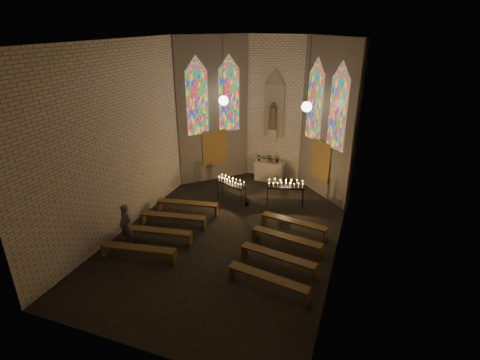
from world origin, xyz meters
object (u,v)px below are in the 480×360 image
at_px(votive_stand_left, 231,183).
at_px(altar, 269,171).
at_px(visitor, 126,225).
at_px(votive_stand_right, 286,185).
at_px(aisle_flower_pot, 247,202).

bearing_deg(votive_stand_left, altar, 95.29).
bearing_deg(votive_stand_left, visitor, -95.42).
bearing_deg(votive_stand_right, altar, 104.35).
bearing_deg(altar, aisle_flower_pot, -92.59).
height_order(altar, votive_stand_left, votive_stand_left).
relative_size(votive_stand_left, visitor, 0.97).
distance_m(altar, votive_stand_right, 3.03).
height_order(altar, visitor, visitor).
bearing_deg(altar, votive_stand_left, -106.73).
bearing_deg(visitor, altar, 83.03).
bearing_deg(aisle_flower_pot, votive_stand_right, 17.67).
height_order(altar, aisle_flower_pot, altar).
bearing_deg(altar, visitor, -113.34).
relative_size(votive_stand_right, visitor, 1.06).
relative_size(aisle_flower_pot, votive_stand_right, 0.23).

